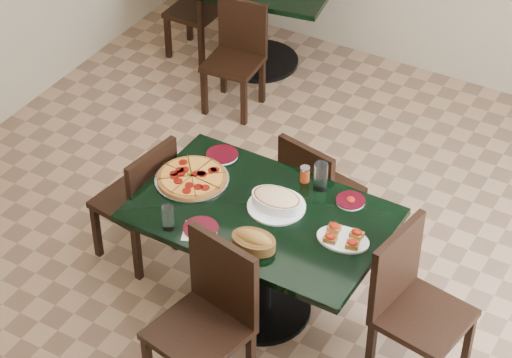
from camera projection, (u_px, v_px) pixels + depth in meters
The scene contains 20 objects.
floor at pixel (262, 284), 6.03m from camera, with size 5.50×5.50×0.00m, color #937355.
main_table at pixel (261, 237), 5.51m from camera, with size 1.38×0.89×0.75m.
back_table at pixel (259, 4), 7.68m from camera, with size 1.29×1.02×0.75m.
chair_far at pixel (315, 190), 6.00m from camera, with size 0.46×0.46×0.84m.
chair_near at pixel (210, 313), 5.11m from camera, with size 0.52×0.52×0.95m.
chair_right at pixel (411, 300), 5.20m from camera, with size 0.50×0.50×0.94m.
chair_left at pixel (142, 197), 5.93m from camera, with size 0.45×0.45×0.86m.
back_chair_near at pixel (237, 51), 7.28m from camera, with size 0.42×0.42×0.82m.
back_chair_left at pixel (202, 7), 7.82m from camera, with size 0.38×0.38×0.80m.
pepperoni_pizza at pixel (192, 178), 5.61m from camera, with size 0.42×0.42×0.04m.
lasagna_casserole at pixel (277, 201), 5.40m from camera, with size 0.32×0.32×0.09m.
bread_basket at pixel (254, 241), 5.16m from camera, with size 0.25×0.18×0.10m.
bruschetta_platter at pixel (343, 237), 5.21m from camera, with size 0.30×0.22×0.05m.
side_plate_near at pixel (201, 228), 5.28m from camera, with size 0.19×0.19×0.02m.
side_plate_far_r at pixel (351, 201), 5.46m from camera, with size 0.16×0.16×0.03m.
side_plate_far_l at pixel (222, 155), 5.79m from camera, with size 0.19×0.19×0.02m.
napkin_setting at pixel (198, 232), 5.27m from camera, with size 0.21×0.21×0.01m.
water_glass_a at pixel (321, 176), 5.51m from camera, with size 0.08×0.08×0.17m, color white.
water_glass_b at pixel (168, 218), 5.26m from camera, with size 0.07×0.07×0.14m, color white.
pepper_shaker at pixel (305, 174), 5.58m from camera, with size 0.06×0.06×0.10m.
Camera 1 is at (2.13, -3.76, 4.26)m, focal length 70.00 mm.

